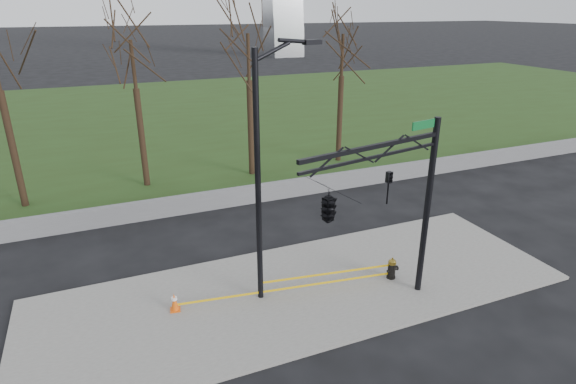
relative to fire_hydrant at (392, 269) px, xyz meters
name	(u,v)px	position (x,y,z in m)	size (l,w,h in m)	color
ground	(303,291)	(-3.14, 0.59, -0.46)	(500.00, 500.00, 0.00)	black
sidewalk	(303,289)	(-3.14, 0.59, -0.41)	(18.00, 6.00, 0.10)	slate
grass_strip	(163,115)	(-3.14, 30.59, -0.43)	(120.00, 40.00, 0.06)	#223714
guardrail	(235,197)	(-3.14, 8.59, -0.01)	(60.00, 0.30, 0.90)	#59595B
tree_row	(75,105)	(-9.64, 12.59, 4.19)	(33.01, 4.00, 9.31)	black
fire_hydrant	(392,269)	(0.00, 0.00, 0.00)	(0.49, 0.32, 0.79)	black
traffic_cone	(174,302)	(-7.38, 1.02, -0.06)	(0.36, 0.36, 0.61)	#E4530C
street_light	(264,163)	(-4.42, 0.74, 4.23)	(2.35, 0.76, 8.21)	black
traffic_signal_mast	(351,199)	(-2.76, -1.56, 3.68)	(5.02, 2.54, 6.00)	black
caution_tape	(304,282)	(-3.17, 0.45, -0.05)	(7.37, 1.03, 0.41)	#DCA90B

